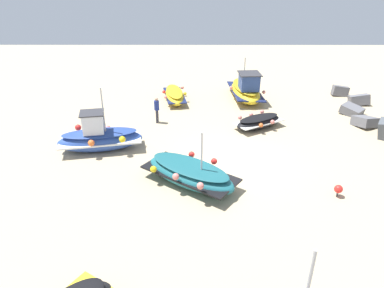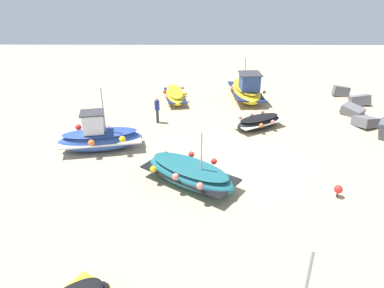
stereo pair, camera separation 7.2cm
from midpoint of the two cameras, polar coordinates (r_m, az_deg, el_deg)
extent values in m
plane|color=tan|center=(18.64, 6.05, -2.85)|extent=(59.79, 59.79, 0.00)
ellipsoid|color=#1E6670|center=(16.56, -0.26, -4.82)|extent=(4.21, 4.84, 0.99)
cube|color=black|center=(16.53, -0.26, -4.68)|extent=(4.16, 4.73, 0.08)
ellipsoid|color=#1A565F|center=(16.35, -0.26, -3.59)|extent=(3.70, 4.25, 0.16)
cylinder|color=#B7B7BC|center=(15.54, 1.65, -1.19)|extent=(0.08, 0.08, 1.80)
sphere|color=#EA7F75|center=(14.99, 1.41, -6.68)|extent=(0.30, 0.30, 0.30)
sphere|color=red|center=(16.75, 3.63, -2.77)|extent=(0.30, 0.30, 0.30)
sphere|color=#EA7F75|center=(15.67, -2.51, -5.20)|extent=(0.30, 0.30, 0.30)
sphere|color=red|center=(17.42, 0.03, -1.68)|extent=(0.30, 0.30, 0.30)
sphere|color=yellow|center=(16.46, -6.06, -4.00)|extent=(0.30, 0.30, 0.30)
ellipsoid|color=black|center=(22.64, 10.69, 3.40)|extent=(2.76, 3.42, 0.77)
cube|color=white|center=(22.63, 10.70, 3.48)|extent=(2.71, 3.32, 0.11)
ellipsoid|color=black|center=(22.53, 10.76, 4.11)|extent=(2.41, 3.00, 0.16)
sphere|color=#EA7F75|center=(22.55, 7.78, 4.19)|extent=(0.26, 0.26, 0.26)
sphere|color=orange|center=(21.78, 11.08, 2.93)|extent=(0.26, 0.26, 0.26)
sphere|color=#EA7F75|center=(23.07, 9.55, 4.60)|extent=(0.26, 0.26, 0.26)
sphere|color=#EA7F75|center=(22.34, 12.84, 3.43)|extent=(0.26, 0.26, 0.26)
sphere|color=#EA7F75|center=(23.62, 11.25, 5.03)|extent=(0.26, 0.26, 0.26)
ellipsoid|color=#2D4C9E|center=(20.13, -14.25, 0.55)|extent=(2.38, 4.75, 1.11)
cube|color=white|center=(20.11, -14.26, 0.69)|extent=(2.40, 4.59, 0.10)
ellipsoid|color=navy|center=(19.94, -14.39, 1.73)|extent=(2.09, 4.18, 0.18)
cube|color=silver|center=(19.72, -15.37, 3.30)|extent=(1.15, 1.24, 1.07)
cube|color=#333338|center=(19.51, -15.57, 4.82)|extent=(1.33, 1.43, 0.06)
cylinder|color=#B7B7BC|center=(19.42, -13.86, 5.30)|extent=(0.08, 0.08, 2.43)
sphere|color=yellow|center=(19.08, -10.93, 0.75)|extent=(0.34, 0.34, 0.34)
sphere|color=#EA7F75|center=(20.80, -13.16, 2.48)|extent=(0.34, 0.34, 0.34)
sphere|color=orange|center=(19.21, -15.64, 0.18)|extent=(0.34, 0.34, 0.34)
sphere|color=red|center=(20.88, -17.56, 2.55)|extent=(0.34, 0.34, 0.34)
ellipsoid|color=gold|center=(27.56, 8.66, 8.19)|extent=(4.96, 2.40, 1.17)
cube|color=navy|center=(27.54, 8.67, 8.29)|extent=(4.77, 2.41, 0.22)
ellipsoid|color=gold|center=(27.43, 8.73, 9.06)|extent=(4.36, 2.07, 0.28)
cube|color=#2D4784|center=(26.35, 9.24, 9.76)|extent=(1.50, 1.40, 1.13)
cube|color=#333338|center=(26.19, 9.34, 11.01)|extent=(1.73, 1.62, 0.06)
cylinder|color=#B7B7BC|center=(27.91, 8.53, 11.59)|extent=(0.08, 0.08, 1.89)
sphere|color=yellow|center=(28.75, 10.43, 9.51)|extent=(0.25, 0.25, 0.25)
sphere|color=#EA7F75|center=(27.24, 6.43, 8.89)|extent=(0.25, 0.25, 0.25)
sphere|color=#EA7F75|center=(26.68, 11.53, 8.09)|extent=(0.25, 0.25, 0.25)
ellipsoid|color=gold|center=(26.87, -2.65, 7.71)|extent=(4.00, 1.93, 0.82)
cube|color=navy|center=(26.86, -2.65, 7.79)|extent=(3.86, 1.95, 0.08)
ellipsoid|color=gold|center=(26.76, -2.66, 8.39)|extent=(3.52, 1.69, 0.14)
sphere|color=#EA7F75|center=(27.83, -1.37, 8.97)|extent=(0.24, 0.24, 0.24)
sphere|color=red|center=(27.05, -4.33, 8.28)|extent=(0.24, 0.24, 0.24)
sphere|color=yellow|center=(26.58, -0.96, 8.02)|extent=(0.24, 0.24, 0.24)
sphere|color=#EA7F75|center=(25.77, -4.05, 7.46)|extent=(0.24, 0.24, 0.24)
cylinder|color=#2D2D38|center=(23.04, -5.48, 4.37)|extent=(0.14, 0.14, 0.87)
cylinder|color=#2D2D38|center=(23.18, -5.38, 4.52)|extent=(0.14, 0.14, 0.87)
cylinder|color=navy|center=(22.84, -5.51, 6.16)|extent=(0.32, 0.32, 0.60)
sphere|color=tan|center=(22.70, -5.55, 7.13)|extent=(0.22, 0.22, 0.22)
cube|color=slate|center=(30.23, 22.70, 7.78)|extent=(0.79, 1.28, 0.94)
cube|color=slate|center=(28.74, 25.23, 6.33)|extent=(0.84, 1.46, 1.01)
cube|color=slate|center=(26.67, 24.29, 4.87)|extent=(1.77, 1.77, 0.79)
cube|color=slate|center=(25.03, 25.98, 3.21)|extent=(1.68, 1.62, 0.93)
cylinder|color=#3F3F42|center=(17.11, 22.24, -7.49)|extent=(0.08, 0.08, 0.20)
sphere|color=red|center=(16.97, 22.40, -6.70)|extent=(0.37, 0.37, 0.37)
camera|label=1|loc=(0.04, -89.89, 0.06)|focal=33.48mm
camera|label=2|loc=(0.04, 90.11, -0.06)|focal=33.48mm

